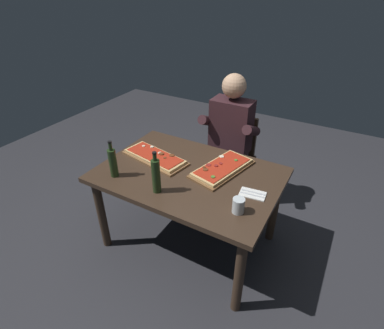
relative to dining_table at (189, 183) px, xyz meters
name	(u,v)px	position (x,y,z in m)	size (l,w,h in m)	color
ground_plane	(189,240)	(0.00, 0.00, -0.64)	(6.40, 6.40, 0.00)	#2D2D33
dining_table	(189,183)	(0.00, 0.00, 0.00)	(1.40, 0.96, 0.74)	#3D2B1E
pizza_rectangular_front	(155,157)	(-0.36, 0.04, 0.11)	(0.61, 0.34, 0.05)	brown
pizza_rectangular_left	(222,168)	(0.21, 0.17, 0.11)	(0.38, 0.59, 0.05)	brown
wine_bottle_dark	(113,162)	(-0.48, -0.32, 0.22)	(0.06, 0.06, 0.30)	#233819
oil_bottle_amber	(156,175)	(-0.08, -0.32, 0.23)	(0.06, 0.06, 0.32)	#233819
tumbler_near_camera	(238,205)	(0.51, -0.24, 0.15)	(0.08, 0.08, 0.10)	silver
napkin_cutlery_set	(253,194)	(0.53, -0.01, 0.10)	(0.19, 0.13, 0.01)	white
diner_chair	(232,154)	(0.01, 0.86, -0.16)	(0.44, 0.44, 0.87)	#3D2B1E
seated_diner	(229,136)	(0.01, 0.74, 0.10)	(0.53, 0.41, 1.33)	#23232D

